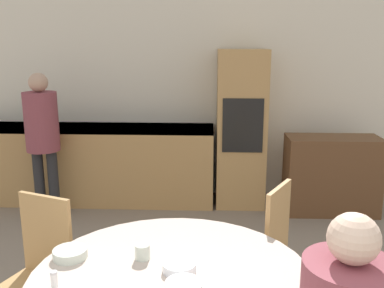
# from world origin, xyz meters

# --- Properties ---
(wall_back) EXTENTS (7.18, 0.05, 2.60)m
(wall_back) POSITION_xyz_m (0.00, 4.94, 1.30)
(wall_back) COLOR silver
(wall_back) RESTS_ON ground_plane
(kitchen_counter) EXTENTS (2.90, 0.60, 0.91)m
(kitchen_counter) POSITION_xyz_m (-1.29, 4.60, 0.47)
(kitchen_counter) COLOR tan
(kitchen_counter) RESTS_ON ground_plane
(oven_unit) EXTENTS (0.56, 0.59, 1.81)m
(oven_unit) POSITION_xyz_m (0.48, 4.61, 0.91)
(oven_unit) COLOR tan
(oven_unit) RESTS_ON ground_plane
(sideboard) EXTENTS (1.02, 0.45, 0.87)m
(sideboard) POSITION_xyz_m (1.49, 4.35, 0.44)
(sideboard) COLOR brown
(sideboard) RESTS_ON ground_plane
(chair_far_left) EXTENTS (0.52, 0.52, 0.98)m
(chair_far_left) POSITION_xyz_m (-0.92, 2.04, 0.54)
(chair_far_left) COLOR tan
(chair_far_left) RESTS_ON ground_plane
(chair_far_right) EXTENTS (0.54, 0.54, 0.98)m
(chair_far_right) POSITION_xyz_m (0.50, 2.39, 0.54)
(chair_far_right) COLOR tan
(chair_far_right) RESTS_ON ground_plane
(person_standing) EXTENTS (0.35, 0.35, 1.58)m
(person_standing) POSITION_xyz_m (-1.67, 4.08, 0.97)
(person_standing) COLOR #262628
(person_standing) RESTS_ON ground_plane
(cup) EXTENTS (0.08, 0.08, 0.08)m
(cup) POSITION_xyz_m (-0.23, 1.76, 0.81)
(cup) COLOR silver
(cup) RESTS_ON dining_table
(bowl_near) EXTENTS (0.18, 0.18, 0.05)m
(bowl_near) POSITION_xyz_m (-0.62, 1.75, 0.79)
(bowl_near) COLOR silver
(bowl_near) RESTS_ON dining_table
(bowl_centre) EXTENTS (0.17, 0.17, 0.05)m
(bowl_centre) POSITION_xyz_m (0.01, 1.44, 0.79)
(bowl_centre) COLOR white
(bowl_centre) RESTS_ON dining_table
(bowl_far) EXTENTS (0.17, 0.17, 0.05)m
(bowl_far) POSITION_xyz_m (-0.02, 1.64, 0.79)
(bowl_far) COLOR silver
(bowl_far) RESTS_ON dining_table
(salt_shaker) EXTENTS (0.03, 0.03, 0.09)m
(salt_shaker) POSITION_xyz_m (-0.60, 1.46, 0.81)
(salt_shaker) COLOR white
(salt_shaker) RESTS_ON dining_table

